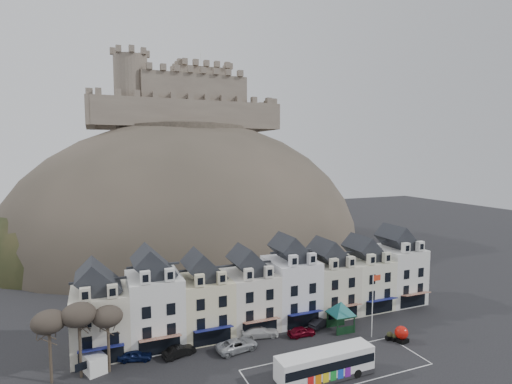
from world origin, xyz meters
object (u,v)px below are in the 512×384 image
(car_navy, at_px, (135,355))
(car_charcoal, at_px, (321,323))
(bus_shelter, at_px, (341,308))
(car_black, at_px, (179,351))
(car_silver, at_px, (237,345))
(car_white, at_px, (259,331))
(red_buoy, at_px, (401,334))
(car_maroon, at_px, (301,331))
(white_van, at_px, (91,360))
(flagpole, at_px, (373,301))
(bus, at_px, (325,363))

(car_navy, distance_m, car_charcoal, 26.00)
(bus_shelter, xyz_separation_m, car_navy, (-28.10, 2.50, -2.58))
(car_navy, bearing_deg, car_black, -86.75)
(car_silver, relative_size, car_white, 1.00)
(red_buoy, distance_m, car_maroon, 13.34)
(white_van, height_order, car_navy, white_van)
(car_silver, xyz_separation_m, car_maroon, (9.65, 0.49, -0.09))
(car_navy, distance_m, car_silver, 12.60)
(flagpole, height_order, car_white, flagpole)
(car_black, relative_size, car_maroon, 1.06)
(white_van, distance_m, car_charcoal, 30.97)
(red_buoy, relative_size, car_silver, 0.40)
(flagpole, xyz_separation_m, white_van, (-35.91, 5.92, -4.05))
(flagpole, bearing_deg, car_charcoal, 132.35)
(bus_shelter, height_order, car_maroon, bus_shelter)
(red_buoy, height_order, car_navy, red_buoy)
(white_van, relative_size, car_white, 0.94)
(car_black, height_order, car_white, car_white)
(flagpole, relative_size, car_silver, 1.67)
(flagpole, height_order, car_silver, flagpole)
(bus, distance_m, car_charcoal, 13.61)
(flagpole, relative_size, car_maroon, 2.28)
(red_buoy, bearing_deg, car_charcoal, 133.09)
(white_van, xyz_separation_m, car_white, (21.47, 0.00, -0.29))
(red_buoy, bearing_deg, car_black, 165.22)
(red_buoy, relative_size, car_white, 0.40)
(bus_shelter, height_order, car_silver, bus_shelter)
(car_silver, bearing_deg, red_buoy, -115.04)
(bus, relative_size, car_maroon, 2.98)
(bus, bearing_deg, flagpole, 28.14)
(car_white, height_order, car_charcoal, car_white)
(car_navy, bearing_deg, car_silver, -85.98)
(car_silver, height_order, car_maroon, car_silver)
(white_van, distance_m, car_navy, 4.98)
(car_maroon, bearing_deg, bus, 166.82)
(bus_shelter, bearing_deg, white_van, 177.90)
(bus_shelter, distance_m, car_silver, 15.94)
(car_charcoal, bearing_deg, flagpole, -157.41)
(car_charcoal, bearing_deg, red_buoy, -156.67)
(car_navy, distance_m, car_black, 5.32)
(car_black, distance_m, car_silver, 7.29)
(car_maroon, bearing_deg, flagpole, -112.25)
(bus_shelter, bearing_deg, car_white, 170.06)
(car_black, relative_size, car_charcoal, 1.03)
(car_navy, bearing_deg, red_buoy, -88.92)
(bus_shelter, distance_m, car_charcoal, 3.90)
(car_maroon, xyz_separation_m, car_charcoal, (3.99, 1.52, -0.00))
(bus, bearing_deg, red_buoy, 13.87)
(bus_shelter, xyz_separation_m, car_maroon, (-6.09, 0.49, -2.61))
(bus_shelter, distance_m, car_navy, 28.33)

